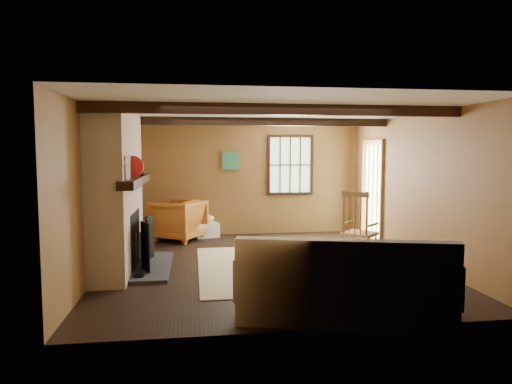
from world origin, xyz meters
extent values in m
plane|color=black|center=(0.00, 0.00, 0.00)|extent=(5.50, 5.50, 0.00)
cube|color=brown|center=(0.00, 2.75, 1.20)|extent=(5.00, 0.02, 2.40)
cube|color=brown|center=(0.00, -2.75, 1.20)|extent=(5.00, 0.02, 2.40)
cube|color=brown|center=(-2.50, 0.00, 1.20)|extent=(0.02, 5.50, 2.40)
cube|color=brown|center=(2.50, 0.00, 1.20)|extent=(0.02, 5.50, 2.40)
cube|color=silver|center=(0.00, 0.00, 2.40)|extent=(5.00, 5.50, 0.02)
cube|color=black|center=(0.00, -1.20, 2.33)|extent=(5.00, 0.12, 0.14)
cube|color=black|center=(0.00, 1.20, 2.33)|extent=(5.00, 0.12, 0.14)
cube|color=black|center=(1.00, 2.72, 1.50)|extent=(1.02, 0.06, 1.32)
cube|color=#A2CF9E|center=(1.00, 2.75, 1.50)|extent=(0.90, 0.01, 1.20)
cube|color=black|center=(1.00, 2.73, 1.50)|extent=(0.90, 0.03, 0.02)
cube|color=brown|center=(2.47, 1.70, 1.00)|extent=(0.06, 1.00, 2.06)
cube|color=#A2CF9E|center=(2.50, 1.70, 1.00)|extent=(0.01, 0.80, 1.85)
cube|color=brown|center=(-0.30, 2.72, 1.60)|extent=(0.42, 0.03, 0.42)
cube|color=#2A7F71|center=(-0.30, 2.71, 1.60)|extent=(0.36, 0.01, 0.36)
cube|color=#9A473B|center=(-2.25, 0.00, 1.20)|extent=(0.50, 2.20, 2.40)
cube|color=black|center=(-2.18, 0.00, 0.45)|extent=(0.38, 1.00, 0.85)
cube|color=#3B3B40|center=(-1.75, 0.00, 0.03)|extent=(0.55, 1.80, 0.05)
cube|color=black|center=(-1.97, 0.00, 1.35)|extent=(0.22, 2.30, 0.12)
cube|color=black|center=(-1.82, -0.34, 0.41)|extent=(0.16, 0.34, 0.71)
cube|color=black|center=(-1.82, 0.03, 0.41)|extent=(0.05, 0.36, 0.71)
cube|color=black|center=(-1.82, 0.40, 0.41)|extent=(0.10, 0.35, 0.71)
cylinder|color=black|center=(-1.88, -0.67, 0.06)|extent=(0.15, 0.15, 0.02)
cylinder|color=black|center=(-1.91, -0.70, 0.36)|extent=(0.01, 0.01, 0.62)
cylinder|color=black|center=(-1.88, -0.67, 0.36)|extent=(0.01, 0.01, 0.62)
cylinder|color=black|center=(-1.85, -0.64, 0.36)|extent=(0.01, 0.01, 0.62)
cylinder|color=white|center=(-1.98, -0.91, 1.51)|extent=(0.09, 0.09, 0.21)
sphere|color=white|center=(-1.98, -0.91, 1.68)|extent=(0.11, 0.11, 0.11)
cylinder|color=red|center=(-1.98, -0.26, 1.57)|extent=(0.32, 0.08, 0.32)
cube|color=black|center=(-1.98, 0.14, 1.46)|extent=(0.23, 0.18, 0.11)
cylinder|color=black|center=(-1.98, 0.43, 1.47)|extent=(0.09, 0.09, 0.11)
cylinder|color=black|center=(-1.98, 0.58, 1.45)|extent=(0.06, 0.06, 0.07)
cube|color=beige|center=(0.20, -0.20, 0.00)|extent=(2.50, 3.00, 0.01)
cube|color=tan|center=(1.59, 0.03, 0.45)|extent=(0.66, 0.66, 0.05)
cube|color=brown|center=(1.45, -0.11, 1.11)|extent=(0.36, 0.36, 0.08)
cylinder|color=brown|center=(1.87, 0.03, 0.23)|extent=(0.04, 0.04, 0.44)
cylinder|color=brown|center=(1.59, 0.31, 0.23)|extent=(0.04, 0.04, 0.44)
cylinder|color=brown|center=(1.59, -0.25, 0.23)|extent=(0.04, 0.04, 0.44)
cylinder|color=brown|center=(1.31, 0.03, 0.23)|extent=(0.04, 0.04, 0.44)
cylinder|color=brown|center=(1.59, -0.25, 0.79)|extent=(0.04, 0.04, 0.74)
cylinder|color=brown|center=(1.31, 0.03, 0.79)|extent=(0.04, 0.04, 0.74)
cylinder|color=brown|center=(1.52, -0.18, 0.77)|extent=(0.02, 0.02, 0.61)
cylinder|color=brown|center=(1.45, -0.11, 0.77)|extent=(0.02, 0.02, 0.61)
cylinder|color=brown|center=(1.38, -0.04, 0.77)|extent=(0.02, 0.02, 0.61)
cube|color=brown|center=(1.74, -0.13, 0.61)|extent=(0.32, 0.32, 0.03)
cube|color=brown|center=(1.43, 0.18, 0.61)|extent=(0.32, 0.32, 0.03)
cube|color=brown|center=(1.73, -0.11, 0.01)|extent=(0.62, 0.62, 0.03)
cube|color=brown|center=(1.45, 0.17, 0.01)|extent=(0.62, 0.62, 0.03)
cube|color=silver|center=(0.49, -2.35, 0.24)|extent=(2.39, 1.53, 0.49)
cube|color=silver|center=(0.38, -2.76, 0.61)|extent=(2.18, 0.73, 0.61)
cube|color=silver|center=(-0.53, -2.08, 0.46)|extent=(0.41, 1.00, 0.44)
cube|color=silver|center=(1.50, -2.62, 0.46)|extent=(0.41, 1.00, 0.44)
ellipsoid|color=silver|center=(1.05, -2.39, 0.61)|extent=(0.42, 0.24, 0.40)
cylinder|color=brown|center=(-2.17, 2.60, 0.07)|extent=(0.44, 0.13, 0.13)
cylinder|color=brown|center=(-2.03, 2.60, 0.07)|extent=(0.44, 0.13, 0.13)
cylinder|color=brown|center=(-1.89, 2.60, 0.07)|extent=(0.44, 0.13, 0.13)
cylinder|color=brown|center=(-2.17, 2.60, 0.20)|extent=(0.44, 0.13, 0.13)
cylinder|color=brown|center=(-2.03, 2.60, 0.20)|extent=(0.44, 0.13, 0.13)
cylinder|color=brown|center=(-1.89, 2.60, 0.20)|extent=(0.44, 0.13, 0.13)
cube|color=white|center=(-0.86, 2.47, 0.15)|extent=(0.59, 0.51, 0.30)
ellipsoid|color=silver|center=(-0.86, 2.47, 0.39)|extent=(0.43, 0.38, 0.18)
imported|color=#BF6026|center=(-1.41, 2.20, 0.41)|extent=(1.23, 1.22, 0.82)
camera|label=1|loc=(-1.12, -7.06, 1.78)|focal=32.00mm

